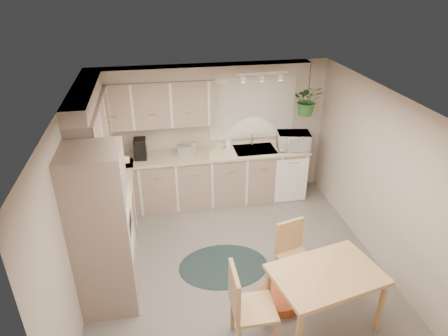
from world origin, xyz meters
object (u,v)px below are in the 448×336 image
(dining_table, at_px, (323,298))
(chair_back, at_px, (296,258))
(chair_left, at_px, (254,307))
(microwave, at_px, (293,139))
(braided_rug, at_px, (223,266))
(pet_bed, at_px, (279,299))

(dining_table, bearing_deg, chair_back, 98.84)
(chair_left, bearing_deg, microwave, 154.76)
(braided_rug, relative_size, pet_bed, 2.32)
(chair_back, height_order, pet_bed, chair_back)
(dining_table, height_order, chair_left, chair_left)
(chair_back, bearing_deg, pet_bed, 28.28)
(chair_left, bearing_deg, braided_rug, -174.92)
(braided_rug, bearing_deg, chair_left, -85.40)
(chair_back, bearing_deg, dining_table, 84.01)
(pet_bed, relative_size, microwave, 1.00)
(chair_back, relative_size, braided_rug, 0.71)
(braided_rug, xyz_separation_m, pet_bed, (0.57, -0.79, 0.06))
(chair_left, height_order, chair_back, chair_left)
(dining_table, relative_size, chair_back, 1.33)
(braided_rug, relative_size, microwave, 2.31)
(pet_bed, bearing_deg, dining_table, -44.11)
(chair_left, xyz_separation_m, chair_back, (0.75, 0.76, -0.06))
(braided_rug, bearing_deg, pet_bed, -54.44)
(chair_back, height_order, microwave, microwave)
(pet_bed, bearing_deg, braided_rug, 125.56)
(chair_back, relative_size, pet_bed, 1.66)
(microwave, bearing_deg, chair_left, -106.49)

